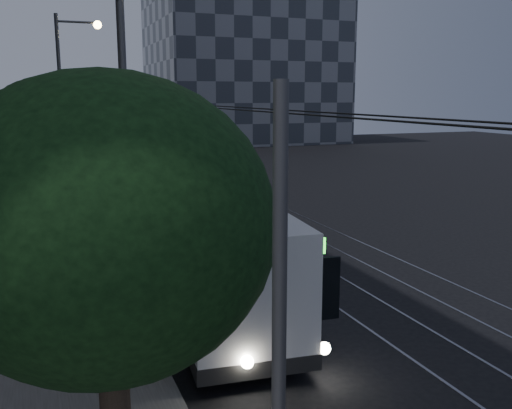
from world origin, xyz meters
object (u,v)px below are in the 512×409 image
object	(u,v)px
car_white_a	(136,199)
streetlamp_near	(140,84)
car_white_b	(93,184)
car_white_d	(95,164)
pickup_silver	(119,204)
trolleybus	(201,238)
car_white_c	(84,171)
streetlamp_far	(69,91)

from	to	relation	value
car_white_a	streetlamp_near	size ratio (longest dim) A/B	0.39
car_white_b	car_white_d	distance (m)	10.05
car_white_d	pickup_silver	bearing A→B (deg)	-67.06
trolleybus	car_white_d	bearing A→B (deg)	95.67
car_white_d	streetlamp_near	bearing A→B (deg)	-68.17
car_white_c	car_white_d	size ratio (longest dim) A/B	1.11
trolleybus	car_white_d	world-z (taller)	trolleybus
car_white_d	car_white_a	bearing A→B (deg)	-63.36
pickup_silver	car_white_a	bearing A→B (deg)	72.92
trolleybus	car_white_a	size ratio (longest dim) A/B	3.09
car_white_a	streetlamp_far	bearing A→B (deg)	127.49
pickup_silver	streetlamp_near	xyz separation A→B (m)	(-1.03, -12.67, 5.33)
streetlamp_far	streetlamp_near	bearing A→B (deg)	-88.16
car_white_b	streetlamp_far	distance (m)	5.54
pickup_silver	streetlamp_far	world-z (taller)	streetlamp_far
pickup_silver	streetlamp_far	bearing A→B (deg)	120.72
car_white_b	pickup_silver	bearing A→B (deg)	-84.66
pickup_silver	car_white_d	distance (m)	17.13
trolleybus	car_white_a	xyz separation A→B (m)	(0.20, 12.90, -1.02)
car_white_b	car_white_c	distance (m)	5.95
streetlamp_near	streetlamp_far	bearing A→B (deg)	91.84
car_white_c	streetlamp_far	world-z (taller)	streetlamp_far
trolleybus	car_white_b	size ratio (longest dim) A/B	2.39
car_white_c	trolleybus	bearing A→B (deg)	-97.16
pickup_silver	car_white_b	distance (m)	7.15
car_white_c	car_white_b	bearing A→B (deg)	-100.46
pickup_silver	car_white_a	size ratio (longest dim) A/B	1.42
pickup_silver	streetlamp_far	distance (m)	8.22
trolleybus	streetlamp_near	xyz separation A→B (m)	(-1.88, -1.42, 4.42)
car_white_c	pickup_silver	bearing A→B (deg)	-98.08
pickup_silver	car_white_a	world-z (taller)	pickup_silver
trolleybus	car_white_c	bearing A→B (deg)	98.46
car_white_b	car_white_d	xyz separation A→B (m)	(1.15, 9.99, -0.04)
car_white_a	car_white_d	bearing A→B (deg)	97.98
pickup_silver	trolleybus	bearing A→B (deg)	-69.92
trolleybus	streetlamp_near	bearing A→B (deg)	-137.87
trolleybus	car_white_c	size ratio (longest dim) A/B	2.66
car_white_a	streetlamp_far	size ratio (longest dim) A/B	0.40
car_white_c	streetlamp_far	distance (m)	8.86
car_white_d	streetlamp_near	world-z (taller)	streetlamp_near
streetlamp_near	streetlamp_far	size ratio (longest dim) A/B	1.01
streetlamp_far	car_white_c	bearing A→B (deg)	81.19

